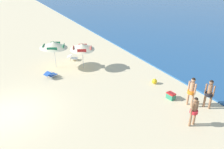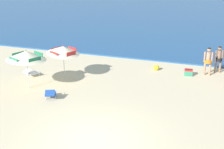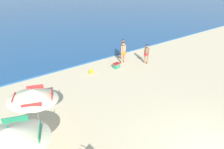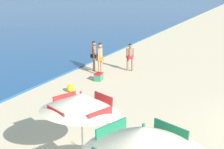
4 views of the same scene
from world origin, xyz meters
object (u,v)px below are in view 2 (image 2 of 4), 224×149
(beach_umbrella_striped_second, at_px, (63,50))
(beach_ball, at_px, (156,68))
(beach_umbrella_striped_main, at_px, (26,55))
(person_standing_near_shore, at_px, (208,59))
(lounge_chair_under_umbrella, at_px, (31,72))
(lounge_chair_beside_umbrella, at_px, (51,94))
(person_standing_beside, at_px, (219,57))
(cooler_box, at_px, (188,72))

(beach_umbrella_striped_second, relative_size, beach_ball, 6.58)
(beach_umbrella_striped_main, distance_m, person_standing_near_shore, 10.74)
(lounge_chair_under_umbrella, bearing_deg, beach_umbrella_striped_second, 6.78)
(lounge_chair_beside_umbrella, bearing_deg, lounge_chair_under_umbrella, 137.90)
(beach_umbrella_striped_main, relative_size, beach_ball, 8.52)
(lounge_chair_under_umbrella, relative_size, beach_ball, 2.83)
(person_standing_near_shore, height_order, person_standing_beside, person_standing_near_shore)
(beach_ball, bearing_deg, lounge_chair_under_umbrella, -151.83)
(lounge_chair_under_umbrella, bearing_deg, beach_umbrella_striped_main, -60.75)
(beach_umbrella_striped_second, height_order, beach_ball, beach_umbrella_striped_second)
(lounge_chair_under_umbrella, distance_m, lounge_chair_beside_umbrella, 3.74)
(beach_umbrella_striped_main, distance_m, beach_umbrella_striped_second, 2.28)
(cooler_box, bearing_deg, lounge_chair_beside_umbrella, -136.82)
(beach_umbrella_striped_second, xyz_separation_m, lounge_chair_beside_umbrella, (0.62, -2.76, -1.55))
(cooler_box, distance_m, beach_ball, 2.11)
(beach_ball, bearing_deg, lounge_chair_beside_umbrella, -123.94)
(beach_umbrella_striped_main, xyz_separation_m, cooler_box, (8.12, 5.07, -1.71))
(cooler_box, bearing_deg, person_standing_near_shore, 22.86)
(cooler_box, bearing_deg, beach_umbrella_striped_second, -155.57)
(person_standing_near_shore, bearing_deg, beach_umbrella_striped_second, -155.78)
(lounge_chair_under_umbrella, xyz_separation_m, beach_ball, (6.97, 3.73, -0.09))
(beach_umbrella_striped_main, relative_size, beach_umbrella_striped_second, 1.29)
(lounge_chair_beside_umbrella, bearing_deg, beach_ball, 56.06)
(beach_umbrella_striped_second, xyz_separation_m, lounge_chair_under_umbrella, (-2.15, -0.26, -1.55))
(beach_umbrella_striped_second, relative_size, cooler_box, 4.46)
(beach_umbrella_striped_main, distance_m, lounge_chair_under_umbrella, 2.52)
(person_standing_near_shore, bearing_deg, lounge_chair_under_umbrella, -159.22)
(person_standing_near_shore, height_order, cooler_box, person_standing_near_shore)
(beach_umbrella_striped_main, xyz_separation_m, lounge_chair_beside_umbrella, (1.83, -0.83, -1.63))
(lounge_chair_beside_umbrella, xyz_separation_m, beach_ball, (4.20, 6.24, -0.09))
(lounge_chair_under_umbrella, xyz_separation_m, cooler_box, (9.05, 3.39, -0.07))
(lounge_chair_under_umbrella, bearing_deg, person_standing_beside, 22.98)
(person_standing_near_shore, height_order, beach_ball, person_standing_near_shore)
(beach_umbrella_striped_second, distance_m, lounge_chair_under_umbrella, 2.66)
(beach_umbrella_striped_main, height_order, cooler_box, beach_umbrella_striped_main)
(person_standing_beside, relative_size, cooler_box, 3.25)
(person_standing_beside, bearing_deg, lounge_chair_under_umbrella, -157.02)
(beach_umbrella_striped_second, distance_m, beach_ball, 6.16)
(person_standing_near_shore, xyz_separation_m, cooler_box, (-1.06, -0.45, -0.82))
(lounge_chair_under_umbrella, distance_m, cooler_box, 9.67)
(person_standing_near_shore, relative_size, person_standing_beside, 1.02)
(beach_umbrella_striped_main, relative_size, lounge_chair_under_umbrella, 3.01)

